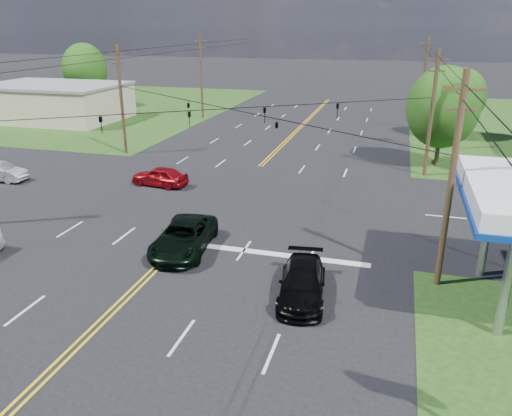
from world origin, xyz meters
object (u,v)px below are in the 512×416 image
(pole_right_far, at_px, (424,82))
(tree_right_a, at_px, (443,107))
(pole_left_far, at_px, (201,75))
(pole_se, at_px, (451,181))
(suv_black, at_px, (302,283))
(tree_far_l, at_px, (85,69))
(pickup_dkgreen, at_px, (184,237))
(retail_nw, at_px, (54,103))
(tree_right_b, at_px, (461,97))
(pole_nw, at_px, (121,99))
(sedan_silver, at_px, (0,172))
(pole_ne, at_px, (432,112))

(pole_right_far, distance_m, tree_right_a, 16.03)
(pole_left_far, bearing_deg, pole_right_far, 0.00)
(pole_se, height_order, suv_black, pole_se)
(tree_far_l, height_order, pickup_dkgreen, tree_far_l)
(pole_left_far, xyz_separation_m, suv_black, (20.30, -39.81, -4.48))
(retail_nw, height_order, tree_right_a, tree_right_a)
(pickup_dkgreen, bearing_deg, tree_far_l, 122.12)
(retail_nw, height_order, tree_far_l, tree_far_l)
(pole_se, xyz_separation_m, tree_far_l, (-45.00, 41.00, 0.28))
(pole_left_far, bearing_deg, tree_right_a, -30.65)
(tree_right_b, distance_m, tree_far_l, 49.17)
(pole_nw, bearing_deg, retail_nw, 142.59)
(pole_right_far, xyz_separation_m, tree_right_a, (1.00, -16.00, -0.30))
(pole_se, height_order, tree_far_l, pole_se)
(suv_black, xyz_separation_m, sedan_silver, (-25.10, 10.66, 0.01))
(retail_nw, height_order, pole_right_far, pole_right_far)
(pole_se, xyz_separation_m, tree_right_a, (1.00, 21.00, -0.05))
(tree_right_b, bearing_deg, pole_nw, -153.05)
(retail_nw, xyz_separation_m, tree_right_a, (44.00, -10.00, 2.87))
(tree_right_b, relative_size, suv_black, 1.49)
(pole_nw, relative_size, pickup_dkgreen, 1.73)
(pole_left_far, relative_size, pole_right_far, 1.00)
(retail_nw, height_order, pole_se, pole_se)
(tree_right_b, relative_size, tree_far_l, 0.81)
(pole_se, distance_m, tree_right_a, 21.02)
(pickup_dkgreen, height_order, sedan_silver, pickup_dkgreen)
(pole_left_far, xyz_separation_m, tree_right_a, (27.00, -16.00, -0.30))
(tree_right_b, distance_m, suv_black, 37.14)
(retail_nw, relative_size, pole_se, 1.68)
(tree_far_l, bearing_deg, pole_right_far, -5.08)
(pole_nw, height_order, tree_right_b, pole_nw)
(tree_right_b, xyz_separation_m, suv_black, (-9.20, -35.81, -3.53))
(tree_right_b, height_order, tree_far_l, tree_far_l)
(tree_right_a, bearing_deg, pole_se, -92.73)
(sedan_silver, bearing_deg, tree_right_a, -67.78)
(pole_nw, distance_m, tree_right_a, 27.17)
(pole_se, relative_size, pole_nw, 1.00)
(pole_ne, bearing_deg, tree_right_b, 76.87)
(pole_se, xyz_separation_m, pole_left_far, (-26.00, 37.00, 0.25))
(pole_left_far, distance_m, pickup_dkgreen, 39.46)
(pole_nw, distance_m, pole_ne, 26.00)
(suv_black, bearing_deg, pole_se, 19.03)
(pole_ne, height_order, suv_black, pole_ne)
(pole_se, xyz_separation_m, suv_black, (-5.70, -2.81, -4.23))
(tree_right_a, bearing_deg, pole_right_far, 93.58)
(retail_nw, height_order, pole_ne, pole_ne)
(tree_right_a, bearing_deg, tree_right_b, 78.23)
(tree_right_a, bearing_deg, pole_ne, -108.43)
(pole_se, height_order, pole_left_far, pole_left_far)
(pole_ne, relative_size, tree_right_b, 1.34)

